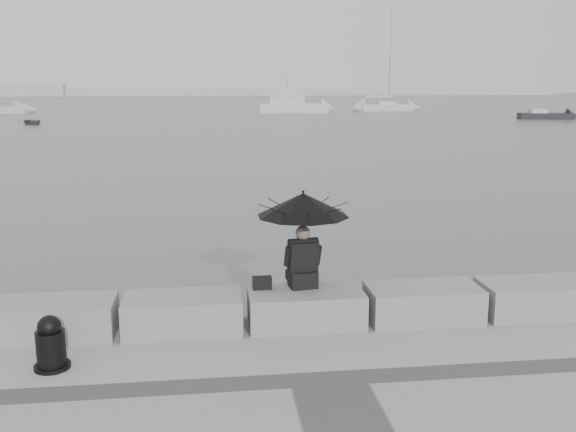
{
  "coord_description": "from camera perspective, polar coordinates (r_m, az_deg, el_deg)",
  "views": [
    {
      "loc": [
        -1.29,
        -8.86,
        3.89
      ],
      "look_at": [
        0.18,
        3.0,
        1.34
      ],
      "focal_mm": 40.0,
      "sensor_mm": 36.0,
      "label": 1
    }
  ],
  "objects": [
    {
      "name": "ground",
      "position": [
        9.76,
        1.16,
        -11.42
      ],
      "size": [
        360.0,
        360.0,
        0.0
      ],
      "primitive_type": "plane",
      "color": "#45484A",
      "rests_on": "ground"
    },
    {
      "name": "stone_block_far_left",
      "position": [
        9.22,
        -20.04,
        -8.61
      ],
      "size": [
        1.6,
        0.8,
        0.5
      ],
      "primitive_type": "cube",
      "color": "gray",
      "rests_on": "promenade"
    },
    {
      "name": "stone_block_left",
      "position": [
        8.99,
        -9.31,
        -8.55
      ],
      "size": [
        1.6,
        0.8,
        0.5
      ],
      "primitive_type": "cube",
      "color": "gray",
      "rests_on": "promenade"
    },
    {
      "name": "stone_block_centre",
      "position": [
        9.07,
        1.59,
        -8.2
      ],
      "size": [
        1.6,
        0.8,
        0.5
      ],
      "primitive_type": "cube",
      "color": "gray",
      "rests_on": "promenade"
    },
    {
      "name": "stone_block_right",
      "position": [
        9.47,
        11.91,
        -7.59
      ],
      "size": [
        1.6,
        0.8,
        0.5
      ],
      "primitive_type": "cube",
      "color": "gray",
      "rests_on": "promenade"
    },
    {
      "name": "stone_block_far_right",
      "position": [
        10.13,
        21.11,
        -6.84
      ],
      "size": [
        1.6,
        0.8,
        0.5
      ],
      "primitive_type": "cube",
      "color": "gray",
      "rests_on": "promenade"
    },
    {
      "name": "seated_person",
      "position": [
        8.92,
        1.35,
        0.04
      ],
      "size": [
        1.3,
        1.3,
        1.39
      ],
      "rotation": [
        0.0,
        0.0,
        0.14
      ],
      "color": "black",
      "rests_on": "stone_block_centre"
    },
    {
      "name": "bag",
      "position": [
        9.07,
        -2.32,
        -5.96
      ],
      "size": [
        0.27,
        0.15,
        0.17
      ],
      "primitive_type": "cube",
      "color": "black",
      "rests_on": "stone_block_centre"
    },
    {
      "name": "mooring_bollard",
      "position": [
        8.25,
        -20.33,
        -10.83
      ],
      "size": [
        0.43,
        0.43,
        0.67
      ],
      "color": "black",
      "rests_on": "promenade"
    },
    {
      "name": "distant_landmass",
      "position": [
        163.55,
        -9.62,
        10.82
      ],
      "size": [
        180.0,
        8.0,
        2.8
      ],
      "color": "#ACAFB2",
      "rests_on": "ground"
    },
    {
      "name": "sailboat_right",
      "position": [
        83.64,
        8.67,
        9.6
      ],
      "size": [
        6.89,
        2.94,
        12.9
      ],
      "rotation": [
        0.0,
        0.0,
        0.08
      ],
      "color": "silver",
      "rests_on": "ground"
    },
    {
      "name": "motor_cruiser",
      "position": [
        78.29,
        0.53,
        9.84
      ],
      "size": [
        8.37,
        3.59,
        4.5
      ],
      "rotation": [
        0.0,
        0.0,
        -0.1
      ],
      "color": "silver",
      "rests_on": "ground"
    },
    {
      "name": "small_motorboat",
      "position": [
        70.25,
        21.93,
        8.26
      ],
      "size": [
        5.48,
        2.53,
        1.1
      ],
      "rotation": [
        0.0,
        0.0,
        -0.18
      ],
      "color": "black",
      "rests_on": "ground"
    },
    {
      "name": "dinghy",
      "position": [
        62.03,
        -21.77,
        7.81
      ],
      "size": [
        3.03,
        2.62,
        0.48
      ],
      "primitive_type": "imported",
      "rotation": [
        0.0,
        0.0,
        0.61
      ],
      "color": "slate",
      "rests_on": "ground"
    }
  ]
}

